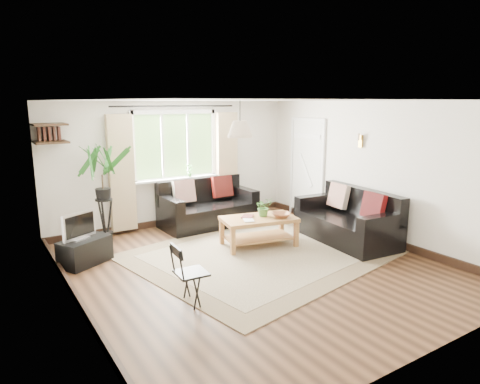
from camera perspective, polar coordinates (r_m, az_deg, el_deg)
floor at (r=6.42m, az=1.96°, el=-9.84°), size 5.50×5.50×0.00m
ceiling at (r=5.96m, az=2.13°, el=12.12°), size 5.50×5.50×0.00m
wall_back at (r=8.45m, az=-8.66°, el=3.78°), size 5.00×0.02×2.40m
wall_front at (r=4.19m, az=24.09°, el=-5.53°), size 5.00×0.02×2.40m
wall_left at (r=5.11m, az=-21.68°, el=-2.28°), size 0.02×5.50×2.40m
wall_right at (r=7.75m, az=17.43°, el=2.64°), size 0.02×5.50×2.40m
rug at (r=6.87m, az=2.64°, el=-8.24°), size 4.19×3.77×0.02m
window at (r=8.37m, az=-8.62°, el=6.12°), size 2.50×0.16×2.16m
door at (r=8.93m, az=8.87°, el=2.92°), size 0.06×0.96×2.06m
corner_shelf at (r=7.50m, az=-24.02°, el=7.17°), size 0.50×0.50×0.34m
pendant_lamp at (r=6.30m, az=0.00°, el=8.93°), size 0.36×0.36×0.54m
wall_sconce at (r=7.83m, az=15.66°, el=6.82°), size 0.12×0.12×0.28m
sofa_back at (r=8.33m, az=-4.24°, el=-1.63°), size 1.84×0.95×0.86m
sofa_right at (r=7.59m, az=13.99°, el=-3.30°), size 1.90×1.07×0.86m
coffee_table at (r=7.19m, az=2.50°, el=-5.32°), size 1.33×0.91×0.50m
table_plant at (r=7.17m, az=3.17°, el=-1.99°), size 0.31×0.28×0.32m
bowl at (r=7.15m, az=5.48°, el=-3.07°), size 0.42×0.42×0.08m
book_a at (r=6.90m, az=0.50°, el=-3.81°), size 0.23×0.26×0.02m
book_b at (r=7.14m, az=0.30°, el=-3.24°), size 0.30×0.30×0.02m
tv_stand at (r=6.84m, az=-19.95°, el=-7.43°), size 0.84×0.70×0.39m
tv at (r=6.71m, az=-20.68°, el=-4.18°), size 0.58×0.43×0.43m
palm_stand at (r=7.53m, az=-17.75°, el=-0.40°), size 0.82×0.82×1.69m
folding_chair at (r=5.20m, az=-6.50°, el=-10.81°), size 0.41×0.41×0.75m
sill_plant at (r=8.46m, az=-6.75°, el=2.93°), size 0.14×0.10×0.27m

